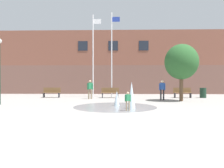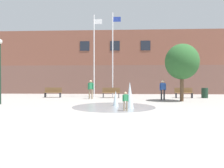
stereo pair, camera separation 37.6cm
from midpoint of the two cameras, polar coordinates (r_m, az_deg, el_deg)
The scene contains 14 objects.
ground_plane at distance 8.50m, azimuth -2.32°, elevation -9.69°, with size 100.00×100.00×0.00m, color gray.
library_building at distance 28.23m, azimuth 1.38°, elevation 5.26°, with size 36.00×6.05×7.38m.
splash_fountain at distance 12.66m, azimuth 3.37°, elevation -4.10°, with size 4.92×4.92×1.50m.
park_bench_left_of_flagpoles at distance 20.82m, azimuth -14.67°, elevation -2.09°, with size 1.60×0.44×0.91m.
park_bench_under_left_flagpole at distance 19.70m, azimuth 0.30°, elevation -2.23°, with size 1.60×0.44×0.91m.
park_bench_under_right_flagpole at distance 20.66m, azimuth 18.74°, elevation -2.13°, with size 1.60×0.44×0.91m.
teen_by_trashcan at distance 18.53m, azimuth -5.00°, elevation -1.03°, with size 0.50×0.37×1.59m.
adult_watching at distance 17.77m, azimuth 13.72°, elevation -1.13°, with size 0.50×0.23×1.59m.
child_with_pink_shirt at distance 11.21m, azimuth 4.51°, elevation -4.12°, with size 0.31×0.20×0.99m.
flagpole_left at distance 20.57m, azimuth -4.09°, elevation 7.94°, with size 0.80×0.10×7.67m.
flagpole_right at distance 20.45m, azimuth 0.79°, elevation 8.26°, with size 0.80×0.10×7.85m.
lamp_post_left_lane at distance 16.04m, azimuth -26.63°, elevation 5.10°, with size 0.32×0.32×4.28m.
trash_can at distance 21.21m, azimuth 23.53°, elevation -2.16°, with size 0.56×0.56×0.90m, color #193323.
street_tree_near_building at distance 17.26m, azimuth 18.41°, elevation 5.52°, with size 2.51×2.51×4.31m.
Camera 2 is at (0.96, -8.31, 1.57)m, focal length 35.00 mm.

